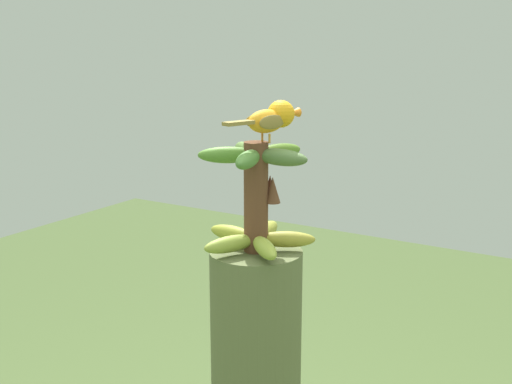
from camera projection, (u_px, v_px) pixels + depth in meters
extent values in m
cylinder|color=brown|center=(256.00, 197.00, 1.48)|extent=(0.06, 0.06, 0.25)
ellipsoid|color=olive|center=(266.00, 231.00, 1.57)|extent=(0.06, 0.14, 0.04)
ellipsoid|color=#9CA332|center=(233.00, 234.00, 1.55)|extent=(0.14, 0.05, 0.04)
ellipsoid|color=#90A33A|center=(230.00, 244.00, 1.47)|extent=(0.09, 0.14, 0.04)
ellipsoid|color=#91A639|center=(265.00, 248.00, 1.44)|extent=(0.12, 0.12, 0.04)
ellipsoid|color=#9D9631|center=(286.00, 239.00, 1.50)|extent=(0.14, 0.10, 0.04)
ellipsoid|color=#4E7F2A|center=(228.00, 155.00, 1.46)|extent=(0.13, 0.11, 0.04)
ellipsoid|color=#497932|center=(248.00, 159.00, 1.40)|extent=(0.07, 0.14, 0.04)
ellipsoid|color=#4D6B37|center=(280.00, 157.00, 1.43)|extent=(0.14, 0.04, 0.04)
ellipsoid|color=#507923|center=(278.00, 152.00, 1.50)|extent=(0.08, 0.14, 0.04)
ellipsoid|color=#517032|center=(247.00, 150.00, 1.52)|extent=(0.13, 0.11, 0.04)
cone|color=#4C2D1E|center=(270.00, 188.00, 1.50)|extent=(0.04, 0.04, 0.06)
cone|color=brown|center=(273.00, 190.00, 1.48)|extent=(0.04, 0.04, 0.06)
cylinder|color=#C68933|center=(270.00, 138.00, 1.44)|extent=(0.01, 0.01, 0.02)
cylinder|color=#C68933|center=(262.00, 137.00, 1.46)|extent=(0.01, 0.01, 0.02)
ellipsoid|color=orange|center=(266.00, 121.00, 1.44)|extent=(0.07, 0.11, 0.05)
ellipsoid|color=olive|center=(271.00, 122.00, 1.42)|extent=(0.03, 0.07, 0.03)
ellipsoid|color=olive|center=(258.00, 120.00, 1.45)|extent=(0.03, 0.07, 0.03)
cube|color=olive|center=(237.00, 123.00, 1.39)|extent=(0.05, 0.08, 0.01)
sphere|color=gold|center=(281.00, 114.00, 1.46)|extent=(0.06, 0.06, 0.06)
sphere|color=black|center=(277.00, 111.00, 1.49)|extent=(0.01, 0.01, 0.01)
cone|color=orange|center=(293.00, 113.00, 1.49)|extent=(0.03, 0.04, 0.02)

